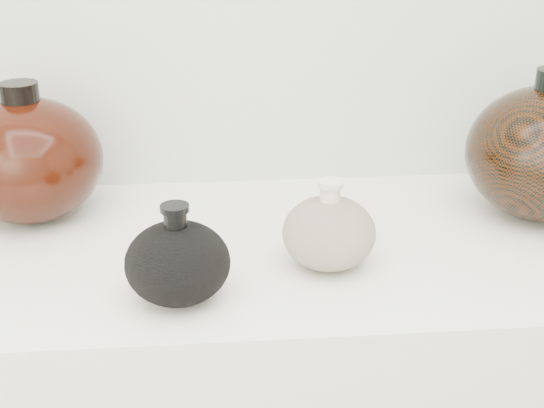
{
  "coord_description": "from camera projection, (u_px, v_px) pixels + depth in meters",
  "views": [
    {
      "loc": [
        -0.09,
        -0.03,
        1.39
      ],
      "look_at": [
        -0.01,
        0.92,
        0.98
      ],
      "focal_mm": 50.0,
      "sensor_mm": 36.0,
      "label": 1
    }
  ],
  "objects": [
    {
      "name": "left_round_pot",
      "position": [
        28.0,
        159.0,
        1.15
      ],
      "size": [
        0.3,
        0.3,
        0.21
      ],
      "color": "black",
      "rests_on": "display_counter"
    },
    {
      "name": "black_gourd_vase",
      "position": [
        178.0,
        262.0,
        0.93
      ],
      "size": [
        0.17,
        0.17,
        0.13
      ],
      "color": "black",
      "rests_on": "display_counter"
    },
    {
      "name": "cream_gourd_vase",
      "position": [
        329.0,
        232.0,
        1.02
      ],
      "size": [
        0.14,
        0.14,
        0.12
      ],
      "color": "#BAA694",
      "rests_on": "display_counter"
    },
    {
      "name": "room",
      "position": [
        425.0,
        104.0,
        0.32
      ],
      "size": [
        3.04,
        2.42,
        2.64
      ],
      "color": "slate",
      "rests_on": "ground"
    }
  ]
}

